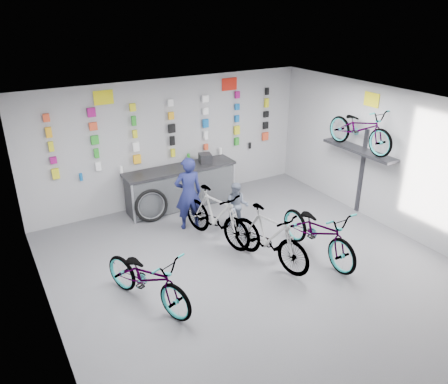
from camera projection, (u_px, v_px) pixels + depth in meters
floor at (266, 280)px, 7.85m from camera, size 8.00×8.00×0.00m
ceiling at (274, 116)px, 6.63m from camera, size 8.00×8.00×0.00m
wall_back at (171, 142)px, 10.39m from camera, size 7.00×0.00×7.00m
wall_left at (49, 264)px, 5.62m from camera, size 0.00×8.00×8.00m
wall_right at (410, 167)px, 8.86m from camera, size 0.00×8.00×8.00m
counter at (181, 188)px, 10.44m from camera, size 2.70×0.66×1.00m
merch_wall at (171, 132)px, 10.22m from camera, size 5.56×0.08×1.55m
wall_bracket at (359, 153)px, 9.74m from camera, size 0.39×1.90×2.00m
sign_left at (103, 98)px, 9.19m from camera, size 0.42×0.02×0.30m
sign_right at (229, 84)px, 10.62m from camera, size 0.42×0.02×0.30m
sign_side at (372, 100)px, 9.33m from camera, size 0.02×0.40×0.30m
bike_left at (147, 277)px, 7.05m from camera, size 1.33×2.03×1.01m
bike_center at (269, 237)px, 8.14m from camera, size 0.95×1.94×1.12m
bike_right at (318, 231)px, 8.38m from camera, size 0.72×2.05×1.08m
bike_service at (216, 216)px, 8.92m from camera, size 0.99×1.97×1.14m
bike_wall at (360, 128)px, 9.46m from camera, size 0.63×1.80×0.95m
clerk at (188, 193)px, 9.33m from camera, size 0.66×0.50×1.63m
customer at (237, 206)px, 9.42m from camera, size 0.65×0.62×1.06m
spare_wheel at (151, 206)px, 9.77m from camera, size 0.78×0.24×0.77m
register at (205, 158)px, 10.51m from camera, size 0.35×0.36×0.22m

